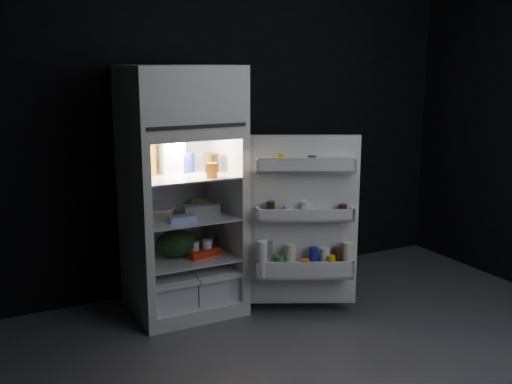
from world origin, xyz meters
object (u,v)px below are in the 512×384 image
refrigerator (180,182)px  egg_carton (202,209)px  yogurt_tray (202,252)px  fridge_door (304,225)px  milk_jug (170,156)px

refrigerator → egg_carton: 0.25m
refrigerator → yogurt_tray: 0.53m
refrigerator → fridge_door: 0.94m
refrigerator → egg_carton: bearing=-39.2°
milk_jug → egg_carton: 0.45m
refrigerator → milk_jug: size_ratio=7.42×
refrigerator → yogurt_tray: (0.11, -0.13, -0.50)m
yogurt_tray → fridge_door: bearing=-49.1°
milk_jug → egg_carton: milk_jug is taller
fridge_door → egg_carton: (-0.59, 0.44, 0.08)m
refrigerator → yogurt_tray: refrigerator is taller
fridge_door → yogurt_tray: 0.77m
milk_jug → yogurt_tray: size_ratio=0.96×
fridge_door → egg_carton: size_ratio=4.70×
refrigerator → yogurt_tray: bearing=-50.4°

